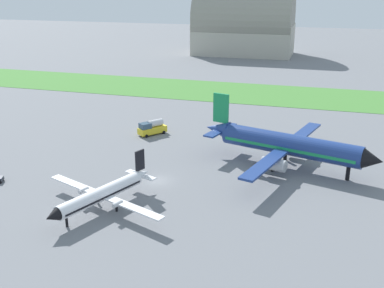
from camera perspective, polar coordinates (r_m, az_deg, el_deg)
name	(u,v)px	position (r m, az deg, el deg)	size (l,w,h in m)	color
ground_plane	(158,181)	(79.67, -4.34, -4.60)	(600.00, 600.00, 0.00)	slate
grass_taxiway_strip	(236,92)	(144.16, 5.49, 6.47)	(360.00, 28.00, 0.08)	#478438
airplane_midfield_jet	(286,144)	(85.49, 11.71, -0.06)	(33.67, 34.04, 12.27)	navy
airplane_foreground_turboprop	(103,193)	(70.24, -11.11, -6.08)	(22.55, 19.54, 7.09)	white
fuel_truck_near_gate	(152,128)	(103.21, -5.04, 2.05)	(5.86, 6.62, 3.29)	yellow
hangar_distant	(244,25)	(221.73, 6.54, 14.56)	(45.61, 27.55, 30.40)	#B2AD9E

